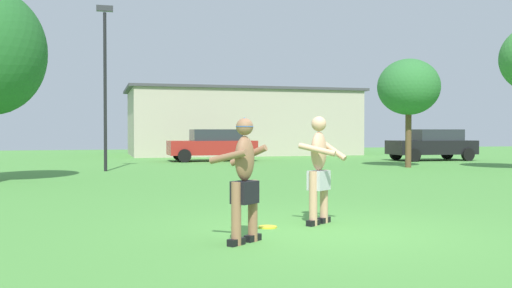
% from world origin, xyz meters
% --- Properties ---
extents(ground_plane, '(80.00, 80.00, 0.00)m').
position_xyz_m(ground_plane, '(0.00, 0.00, 0.00)').
color(ground_plane, '#4C8E3D').
extents(player_with_cap, '(0.80, 0.73, 1.66)m').
position_xyz_m(player_with_cap, '(-1.36, -0.56, 0.90)').
color(player_with_cap, black).
rests_on(player_with_cap, ground_plane).
extents(player_in_gray, '(0.81, 0.75, 1.71)m').
position_xyz_m(player_in_gray, '(0.17, 0.62, 0.91)').
color(player_in_gray, black).
rests_on(player_in_gray, ground_plane).
extents(frisbee, '(0.29, 0.29, 0.03)m').
position_xyz_m(frisbee, '(-0.71, 0.51, 0.01)').
color(frisbee, yellow).
rests_on(frisbee, ground_plane).
extents(car_red_mid_lot, '(4.31, 2.04, 1.58)m').
position_xyz_m(car_red_mid_lot, '(2.31, 20.17, 0.82)').
color(car_red_mid_lot, maroon).
rests_on(car_red_mid_lot, ground_plane).
extents(car_black_far_end, '(4.32, 2.06, 1.58)m').
position_xyz_m(car_black_far_end, '(13.20, 17.78, 0.82)').
color(car_black_far_end, black).
rests_on(car_black_far_end, ground_plane).
extents(lamp_post, '(0.60, 0.24, 6.12)m').
position_xyz_m(lamp_post, '(-2.95, 14.07, 3.72)').
color(lamp_post, black).
rests_on(lamp_post, ground_plane).
extents(outbuilding_behind_lot, '(14.53, 7.20, 4.15)m').
position_xyz_m(outbuilding_behind_lot, '(5.70, 27.91, 2.08)').
color(outbuilding_behind_lot, '#B2A893').
rests_on(outbuilding_behind_lot, ground_plane).
extents(tree_behind_players, '(2.54, 2.54, 4.45)m').
position_xyz_m(tree_behind_players, '(9.06, 13.07, 3.28)').
color(tree_behind_players, brown).
rests_on(tree_behind_players, ground_plane).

